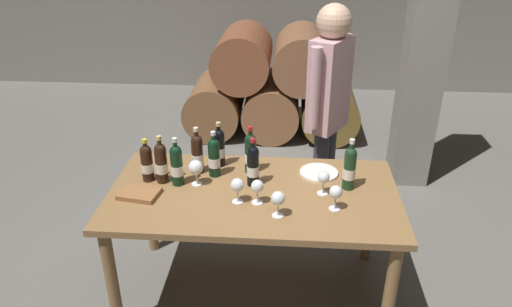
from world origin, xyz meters
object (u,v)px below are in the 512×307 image
Objects in this scene: wine_bottle_7 at (253,165)px; wine_glass_1 at (257,187)px; dining_table at (254,205)px; wine_glass_0 at (336,193)px; sommelier_presenting at (328,103)px; wine_bottle_4 at (250,153)px; wine_bottle_1 at (350,168)px; wine_bottle_5 at (147,162)px; serving_plate at (319,173)px; wine_bottle_6 at (197,153)px; wine_bottle_3 at (161,162)px; wine_bottle_0 at (219,147)px; tasting_notebook at (139,194)px; wine_bottle_2 at (177,165)px; wine_glass_5 at (237,186)px; wine_glass_4 at (324,178)px; wine_glass_2 at (278,199)px; wine_bottle_8 at (214,157)px; wine_glass_3 at (196,168)px.

wine_glass_1 is (0.04, -0.20, -0.03)m from wine_bottle_7.
wine_glass_0 is at bearing -18.19° from dining_table.
sommelier_presenting is (0.43, 0.87, 0.18)m from wine_glass_1.
wine_bottle_4 reaches higher than wine_glass_0.
wine_bottle_5 is at bearing 179.63° from wine_bottle_1.
wine_bottle_6 is at bearing -177.37° from serving_plate.
wine_bottle_4 is (0.52, 0.16, 0.00)m from wine_bottle_3.
wine_bottle_1 is at bearing 68.10° from wine_glass_0.
wine_bottle_1 reaches higher than wine_bottle_3.
dining_table is at bearing -52.18° from wine_bottle_0.
wine_bottle_1 reaches higher than wine_bottle_4.
wine_bottle_4 is 0.71m from tasting_notebook.
wine_bottle_5 reaches higher than wine_glass_0.
wine_glass_1 is (0.28, -0.44, -0.03)m from wine_bottle_0.
wine_bottle_2 is 0.45m from wine_bottle_7.
wine_bottle_1 is at bearing 17.72° from wine_glass_5.
wine_bottle_1 is 1.05× the size of wine_bottle_3.
wine_glass_4 is at bearing -10.61° from wine_bottle_7.
wine_glass_2 is at bearing -41.23° from wine_bottle_6.
serving_plate is (-0.07, 0.40, -0.10)m from wine_glass_0.
wine_bottle_1 is 0.93m from wine_bottle_6.
wine_bottle_8 is 1.24× the size of serving_plate.
wine_bottle_8 is 0.79m from wine_glass_0.
wine_bottle_2 is 0.27m from tasting_notebook.
wine_bottle_4 is (-0.59, 0.16, -0.00)m from wine_bottle_1.
wine_bottle_4 is 0.36m from wine_glass_3.
wine_bottle_5 is 0.21m from tasting_notebook.
wine_bottle_4 is 2.04× the size of wine_glass_2.
wine_bottle_0 is at bearing 40.34° from wine_bottle_6.
wine_bottle_3 is at bearing -146.71° from sommelier_presenting.
wine_bottle_2 is at bearing 155.14° from wine_glass_5.
wine_glass_5 is at bearing -49.20° from wine_bottle_6.
wine_glass_5 is (-0.04, -0.36, -0.03)m from wine_bottle_4.
wine_bottle_5 reaches higher than wine_glass_3.
wine_bottle_4 is 1.91× the size of wine_glass_3.
wine_glass_0 is 0.17m from wine_glass_4.
wine_bottle_8 is 0.66m from serving_plate.
wine_bottle_4 is 0.52m from wine_glass_2.
wine_bottle_2 is at bearing -130.05° from wine_bottle_0.
wine_glass_5 is 1.04m from sommelier_presenting.
sommelier_presenting is at bearing 98.01° from wine_bottle_1.
wine_bottle_6 is at bearing 58.42° from wine_bottle_2.
wine_bottle_0 is 0.97× the size of wine_bottle_4.
wine_bottle_6 is 0.69m from wine_glass_2.
sommelier_presenting is at bearing 63.64° from wine_glass_1.
wine_glass_5 is (-0.08, -0.12, 0.20)m from dining_table.
wine_bottle_0 is 1.98× the size of wine_glass_5.
wine_glass_5 is at bearing -124.06° from dining_table.
wine_glass_1 is at bearing -57.68° from wine_bottle_0.
wine_bottle_0 is 0.14m from wine_bottle_8.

